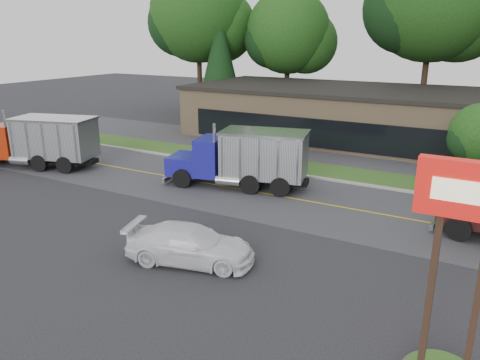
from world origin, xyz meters
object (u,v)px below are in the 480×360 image
object	(u,v)px
bilo_sign	(449,321)
dump_truck_blue	(245,157)
dump_truck_red	(39,140)
rally_car	(190,244)

from	to	relation	value
bilo_sign	dump_truck_blue	world-z (taller)	bilo_sign
bilo_sign	dump_truck_blue	xyz separation A→B (m)	(-12.18, 12.04, -0.22)
bilo_sign	dump_truck_red	distance (m)	27.90
dump_truck_blue	rally_car	world-z (taller)	dump_truck_blue
dump_truck_blue	rally_car	distance (m)	9.77
dump_truck_red	rally_car	world-z (taller)	dump_truck_red
dump_truck_red	rally_car	size ratio (longest dim) A/B	1.81
rally_car	bilo_sign	bearing A→B (deg)	-121.52
bilo_sign	rally_car	xyz separation A→B (m)	(-9.47, 2.71, -1.29)
dump_truck_red	rally_car	xyz separation A→B (m)	(16.86, -6.51, -1.08)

